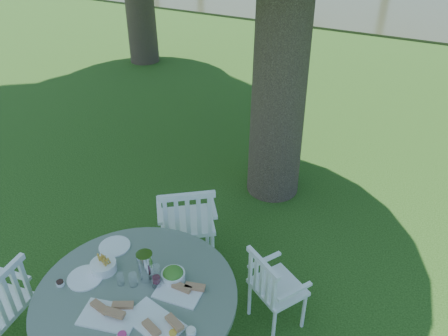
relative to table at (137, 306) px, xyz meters
The scene contains 6 objects.
ground 1.66m from the table, 96.25° to the left, with size 140.00×140.00×0.00m, color #14360B.
table is the anchor object (origin of this frame).
chair_ne 1.11m from the table, 46.05° to the left, with size 0.55×0.54×0.82m.
chair_nw 1.08m from the table, 101.44° to the left, with size 0.70×0.69×1.01m.
chair_sw 1.09m from the table, 157.12° to the right, with size 0.50×0.53×0.92m.
tableware 0.21m from the table, 125.97° to the left, with size 1.16×0.86×0.24m.
Camera 1 is at (1.75, -3.17, 3.27)m, focal length 35.00 mm.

